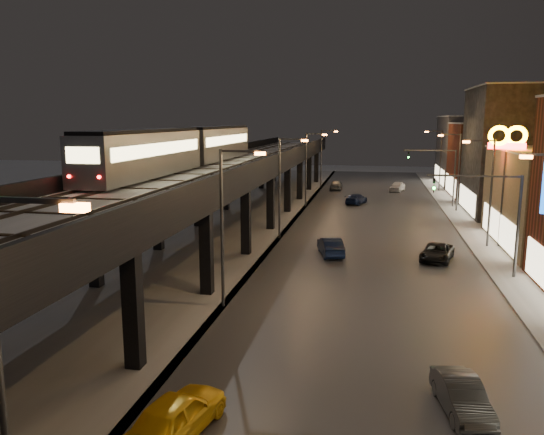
{
  "coord_description": "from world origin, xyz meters",
  "views": [
    {
      "loc": [
        7.6,
        -14.85,
        10.58
      ],
      "look_at": [
        1.82,
        14.68,
        5.0
      ],
      "focal_mm": 35.0,
      "sensor_mm": 36.0,
      "label": 1
    }
  ],
  "objects_px": {
    "subway_train": "(187,147)",
    "car_onc_dark": "(437,253)",
    "car_near_white": "(330,247)",
    "car_onc_red": "(397,187)",
    "car_mid_dark": "(356,199)",
    "car_onc_silver": "(462,398)",
    "car_far_white": "(336,185)",
    "car_taxi": "(177,416)"
  },
  "relations": [
    {
      "from": "subway_train",
      "to": "car_onc_dark",
      "type": "bearing_deg",
      "value": -9.06
    },
    {
      "from": "car_near_white",
      "to": "car_onc_red",
      "type": "distance_m",
      "value": 40.2
    },
    {
      "from": "car_mid_dark",
      "to": "car_near_white",
      "type": "bearing_deg",
      "value": 104.48
    },
    {
      "from": "car_near_white",
      "to": "car_onc_silver",
      "type": "relative_size",
      "value": 1.13
    },
    {
      "from": "subway_train",
      "to": "car_onc_red",
      "type": "distance_m",
      "value": 41.95
    },
    {
      "from": "subway_train",
      "to": "car_onc_silver",
      "type": "height_order",
      "value": "subway_train"
    },
    {
      "from": "car_onc_silver",
      "to": "car_onc_red",
      "type": "relative_size",
      "value": 0.9
    },
    {
      "from": "car_mid_dark",
      "to": "car_far_white",
      "type": "xyz_separation_m",
      "value": [
        -3.52,
        13.39,
        0.1
      ]
    },
    {
      "from": "car_taxi",
      "to": "subway_train",
      "type": "bearing_deg",
      "value": -59.13
    },
    {
      "from": "subway_train",
      "to": "car_onc_red",
      "type": "relative_size",
      "value": 7.87
    },
    {
      "from": "car_far_white",
      "to": "car_onc_red",
      "type": "distance_m",
      "value": 9.06
    },
    {
      "from": "car_onc_silver",
      "to": "car_near_white",
      "type": "bearing_deg",
      "value": 96.81
    },
    {
      "from": "car_near_white",
      "to": "car_mid_dark",
      "type": "xyz_separation_m",
      "value": [
        1.0,
        26.4,
        -0.08
      ]
    },
    {
      "from": "subway_train",
      "to": "car_onc_red",
      "type": "height_order",
      "value": "subway_train"
    },
    {
      "from": "subway_train",
      "to": "car_onc_dark",
      "type": "relative_size",
      "value": 7.47
    },
    {
      "from": "car_near_white",
      "to": "car_far_white",
      "type": "distance_m",
      "value": 39.87
    },
    {
      "from": "car_onc_silver",
      "to": "car_onc_dark",
      "type": "relative_size",
      "value": 0.86
    },
    {
      "from": "car_near_white",
      "to": "car_onc_silver",
      "type": "bearing_deg",
      "value": 91.86
    },
    {
      "from": "car_far_white",
      "to": "car_onc_dark",
      "type": "distance_m",
      "value": 41.27
    },
    {
      "from": "car_onc_dark",
      "to": "car_taxi",
      "type": "bearing_deg",
      "value": -99.02
    },
    {
      "from": "car_taxi",
      "to": "car_onc_dark",
      "type": "relative_size",
      "value": 0.99
    },
    {
      "from": "car_far_white",
      "to": "car_onc_silver",
      "type": "xyz_separation_m",
      "value": [
        9.15,
        -61.74,
        -0.1
      ]
    },
    {
      "from": "subway_train",
      "to": "car_mid_dark",
      "type": "height_order",
      "value": "subway_train"
    },
    {
      "from": "subway_train",
      "to": "car_near_white",
      "type": "distance_m",
      "value": 15.23
    },
    {
      "from": "car_taxi",
      "to": "car_onc_dark",
      "type": "bearing_deg",
      "value": -101.87
    },
    {
      "from": "car_onc_dark",
      "to": "car_onc_red",
      "type": "height_order",
      "value": "car_onc_red"
    },
    {
      "from": "car_taxi",
      "to": "car_far_white",
      "type": "relative_size",
      "value": 1.03
    },
    {
      "from": "car_taxi",
      "to": "car_onc_dark",
      "type": "xyz_separation_m",
      "value": [
        11.06,
        25.18,
        -0.13
      ]
    },
    {
      "from": "subway_train",
      "to": "car_near_white",
      "type": "height_order",
      "value": "subway_train"
    },
    {
      "from": "car_far_white",
      "to": "car_onc_red",
      "type": "height_order",
      "value": "car_far_white"
    },
    {
      "from": "car_taxi",
      "to": "car_mid_dark",
      "type": "relative_size",
      "value": 1.01
    },
    {
      "from": "car_onc_dark",
      "to": "car_onc_silver",
      "type": "bearing_deg",
      "value": -79.03
    },
    {
      "from": "car_near_white",
      "to": "car_mid_dark",
      "type": "bearing_deg",
      "value": -107.12
    },
    {
      "from": "car_near_white",
      "to": "car_far_white",
      "type": "height_order",
      "value": "car_far_white"
    },
    {
      "from": "car_mid_dark",
      "to": "car_onc_dark",
      "type": "height_order",
      "value": "car_mid_dark"
    },
    {
      "from": "subway_train",
      "to": "car_far_white",
      "type": "xyz_separation_m",
      "value": [
        10.32,
        36.56,
        -7.52
      ]
    },
    {
      "from": "car_mid_dark",
      "to": "car_onc_dark",
      "type": "bearing_deg",
      "value": 121.56
    },
    {
      "from": "car_taxi",
      "to": "car_far_white",
      "type": "height_order",
      "value": "car_taxi"
    },
    {
      "from": "car_taxi",
      "to": "car_near_white",
      "type": "distance_m",
      "value": 25.46
    },
    {
      "from": "car_far_white",
      "to": "car_onc_red",
      "type": "xyz_separation_m",
      "value": [
        9.05,
        -0.12,
        -0.01
      ]
    },
    {
      "from": "car_near_white",
      "to": "car_mid_dark",
      "type": "relative_size",
      "value": 0.99
    },
    {
      "from": "car_near_white",
      "to": "subway_train",
      "type": "bearing_deg",
      "value": -29.08
    }
  ]
}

